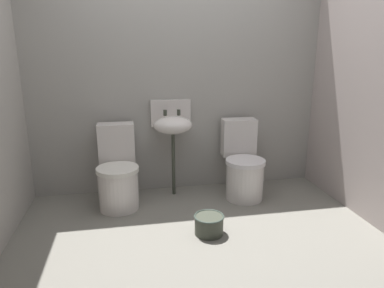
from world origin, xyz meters
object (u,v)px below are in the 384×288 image
at_px(toilet_left, 118,174).
at_px(bucket, 209,224).
at_px(toilet_right, 243,166).
at_px(sink, 173,124).

height_order(toilet_left, bucket, toilet_left).
distance_m(toilet_left, toilet_right, 1.27).
bearing_deg(bucket, sink, 100.93).
bearing_deg(toilet_left, sink, -162.99).
bearing_deg(toilet_left, bucket, 134.60).
xyz_separation_m(toilet_right, bucket, (-0.53, -0.72, -0.23)).
relative_size(toilet_right, bucket, 3.05).
bearing_deg(bucket, toilet_right, 53.64).
relative_size(toilet_left, bucket, 3.05).
xyz_separation_m(toilet_left, toilet_right, (1.27, 0.00, 0.00)).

